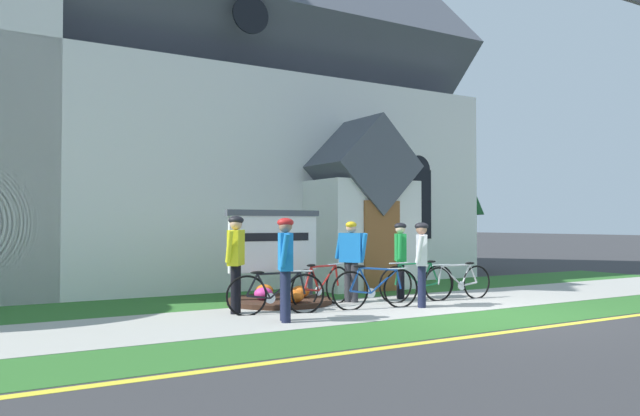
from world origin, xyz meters
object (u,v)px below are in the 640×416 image
at_px(bicycle_white, 458,282).
at_px(bicycle_blue, 418,283).
at_px(bicycle_yellow, 375,288).
at_px(church_sign, 274,243).
at_px(bicycle_red, 322,286).
at_px(bicycle_silver, 276,293).
at_px(cyclist_in_white_jersey, 400,255).
at_px(cyclist_in_orange_jersey, 422,258).
at_px(cyclist_in_red_jersey, 285,261).
at_px(cyclist_in_yellow_jersey, 236,256).
at_px(roadside_conifer, 433,152).
at_px(cyclist_in_blue_jersey, 351,255).

bearing_deg(bicycle_white, bicycle_blue, 170.54).
bearing_deg(bicycle_blue, bicycle_yellow, -164.07).
relative_size(church_sign, bicycle_blue, 1.19).
distance_m(bicycle_white, bicycle_red, 2.98).
bearing_deg(bicycle_silver, cyclist_in_white_jersey, 11.00).
relative_size(bicycle_silver, cyclist_in_orange_jersey, 1.06).
bearing_deg(bicycle_blue, cyclist_in_red_jersey, -165.87).
relative_size(church_sign, cyclist_in_orange_jersey, 1.31).
xyz_separation_m(bicycle_blue, cyclist_in_yellow_jersey, (-3.77, 0.35, 0.62)).
bearing_deg(bicycle_yellow, bicycle_blue, 15.93).
distance_m(bicycle_silver, bicycle_yellow, 1.93).
bearing_deg(cyclist_in_yellow_jersey, cyclist_in_orange_jersey, -17.44).
height_order(bicycle_silver, cyclist_in_red_jersey, cyclist_in_red_jersey).
relative_size(church_sign, cyclist_in_red_jersey, 1.26).
height_order(bicycle_blue, roadside_conifer, roadside_conifer).
distance_m(cyclist_in_yellow_jersey, cyclist_in_blue_jersey, 2.58).
relative_size(bicycle_blue, cyclist_in_white_jersey, 1.11).
distance_m(bicycle_silver, cyclist_in_orange_jersey, 2.87).
distance_m(church_sign, bicycle_blue, 2.99).
xyz_separation_m(church_sign, cyclist_in_red_jersey, (-0.94, -2.30, -0.21)).
bearing_deg(cyclist_in_red_jersey, bicycle_yellow, 13.02).
relative_size(bicycle_yellow, cyclist_in_yellow_jersey, 1.03).
distance_m(bicycle_red, cyclist_in_yellow_jersey, 1.90).
distance_m(bicycle_white, cyclist_in_yellow_jersey, 4.79).
bearing_deg(church_sign, bicycle_red, -62.10).
xyz_separation_m(cyclist_in_blue_jersey, roadside_conifer, (6.88, 5.41, 3.03)).
bearing_deg(cyclist_in_blue_jersey, bicycle_blue, -26.30).
xyz_separation_m(cyclist_in_yellow_jersey, roadside_conifer, (9.46, 5.65, 2.97)).
distance_m(church_sign, bicycle_yellow, 2.31).
relative_size(church_sign, bicycle_silver, 1.24).
bearing_deg(bicycle_yellow, roadside_conifer, 42.37).
bearing_deg(bicycle_blue, cyclist_in_white_jersey, 90.21).
relative_size(cyclist_in_blue_jersey, cyclist_in_white_jersey, 1.02).
bearing_deg(cyclist_in_blue_jersey, bicycle_white, -19.29).
bearing_deg(cyclist_in_red_jersey, cyclist_in_blue_jersey, 33.11).
bearing_deg(cyclist_in_blue_jersey, bicycle_silver, -161.52).
relative_size(cyclist_in_yellow_jersey, cyclist_in_red_jersey, 1.02).
distance_m(bicycle_white, roadside_conifer, 8.57).
relative_size(bicycle_red, cyclist_in_orange_jersey, 1.03).
xyz_separation_m(bicycle_yellow, cyclist_in_orange_jersey, (0.84, -0.31, 0.54)).
height_order(bicycle_white, cyclist_in_yellow_jersey, cyclist_in_yellow_jersey).
bearing_deg(cyclist_in_yellow_jersey, bicycle_blue, -5.36).
bearing_deg(roadside_conifer, cyclist_in_white_jersey, -136.16).
height_order(bicycle_white, cyclist_in_orange_jersey, cyclist_in_orange_jersey).
xyz_separation_m(bicycle_yellow, cyclist_in_white_jersey, (1.31, 0.92, 0.54)).
bearing_deg(bicycle_red, cyclist_in_blue_jersey, 10.90).
distance_m(bicycle_yellow, cyclist_in_orange_jersey, 1.05).
distance_m(bicycle_red, cyclist_in_orange_jersey, 1.95).
xyz_separation_m(bicycle_silver, cyclist_in_blue_jersey, (2.02, 0.67, 0.57)).
distance_m(cyclist_in_yellow_jersey, cyclist_in_white_jersey, 3.78).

